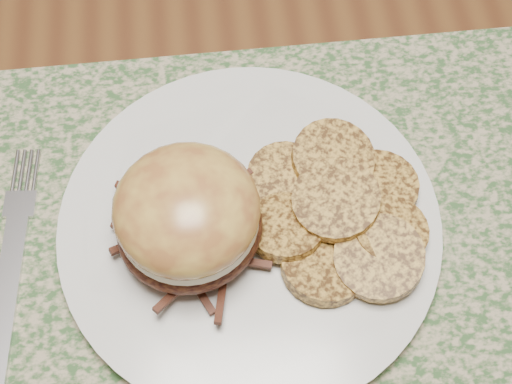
% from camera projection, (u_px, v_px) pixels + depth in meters
% --- Properties ---
extents(ground, '(3.50, 3.50, 0.00)m').
position_uv_depth(ground, '(310.00, 266.00, 1.32)').
color(ground, '#58311E').
rests_on(ground, ground).
extents(dining_table, '(1.50, 0.90, 0.75)m').
position_uv_depth(dining_table, '(354.00, 22.00, 0.72)').
color(dining_table, '#583519').
rests_on(dining_table, ground).
extents(placemat, '(0.45, 0.33, 0.00)m').
position_uv_depth(placemat, '(284.00, 225.00, 0.53)').
color(placemat, '#31542B').
rests_on(placemat, dining_table).
extents(dinner_plate, '(0.26, 0.26, 0.02)m').
position_uv_depth(dinner_plate, '(250.00, 226.00, 0.52)').
color(dinner_plate, silver).
rests_on(dinner_plate, placemat).
extents(pork_sandwich, '(0.13, 0.12, 0.08)m').
position_uv_depth(pork_sandwich, '(188.00, 217.00, 0.47)').
color(pork_sandwich, black).
rests_on(pork_sandwich, dinner_plate).
extents(roasted_potatoes, '(0.15, 0.17, 0.03)m').
position_uv_depth(roasted_potatoes, '(339.00, 212.00, 0.50)').
color(roasted_potatoes, '#B98936').
rests_on(roasted_potatoes, dinner_plate).
extents(fork, '(0.04, 0.20, 0.00)m').
position_uv_depth(fork, '(11.00, 267.00, 0.51)').
color(fork, silver).
rests_on(fork, placemat).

